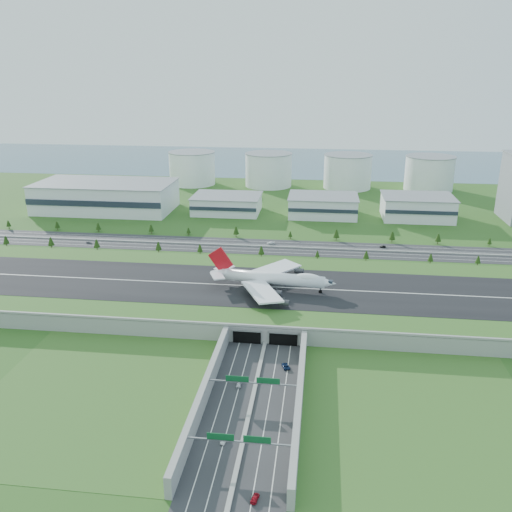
# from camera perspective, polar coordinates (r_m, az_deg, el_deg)

# --- Properties ---
(ground) EXTENTS (1200.00, 1200.00, 0.00)m
(ground) POSITION_cam_1_polar(r_m,az_deg,el_deg) (300.84, 1.98, -4.73)
(ground) COLOR #294716
(ground) RESTS_ON ground
(airfield_deck) EXTENTS (520.00, 100.00, 9.20)m
(airfield_deck) POSITION_cam_1_polar(r_m,az_deg,el_deg) (299.12, 1.99, -4.02)
(airfield_deck) COLOR gray
(airfield_deck) RESTS_ON ground
(underpass_road) EXTENTS (38.80, 120.40, 8.00)m
(underpass_road) POSITION_cam_1_polar(r_m,az_deg,el_deg) (212.22, -0.51, -14.70)
(underpass_road) COLOR #28282B
(underpass_road) RESTS_ON ground
(sign_gantry_near) EXTENTS (38.70, 0.70, 9.80)m
(sign_gantry_near) POSITION_cam_1_polar(r_m,az_deg,el_deg) (213.93, -0.36, -13.27)
(sign_gantry_near) COLOR gray
(sign_gantry_near) RESTS_ON ground
(sign_gantry_far) EXTENTS (38.70, 0.70, 9.80)m
(sign_gantry_far) POSITION_cam_1_polar(r_m,az_deg,el_deg) (185.60, -1.83, -19.01)
(sign_gantry_far) COLOR gray
(sign_gantry_far) RESTS_ON ground
(north_expressway) EXTENTS (560.00, 36.00, 0.12)m
(north_expressway) POSITION_cam_1_polar(r_m,az_deg,el_deg) (389.39, 3.24, 0.89)
(north_expressway) COLOR #28282B
(north_expressway) RESTS_ON ground
(tree_row) EXTENTS (506.51, 48.66, 8.43)m
(tree_row) POSITION_cam_1_polar(r_m,az_deg,el_deg) (387.95, 3.39, 1.54)
(tree_row) COLOR #3D2819
(tree_row) RESTS_ON ground
(hangar_west) EXTENTS (120.00, 60.00, 25.00)m
(hangar_west) POSITION_cam_1_polar(r_m,az_deg,el_deg) (510.10, -15.51, 6.06)
(hangar_west) COLOR white
(hangar_west) RESTS_ON ground
(hangar_mid_a) EXTENTS (58.00, 42.00, 15.00)m
(hangar_mid_a) POSITION_cam_1_polar(r_m,az_deg,el_deg) (485.25, -3.07, 5.48)
(hangar_mid_a) COLOR white
(hangar_mid_a) RESTS_ON ground
(hangar_mid_b) EXTENTS (58.00, 42.00, 17.00)m
(hangar_mid_b) POSITION_cam_1_polar(r_m,az_deg,el_deg) (477.78, 7.06, 5.27)
(hangar_mid_b) COLOR white
(hangar_mid_b) RESTS_ON ground
(hangar_mid_c) EXTENTS (58.00, 42.00, 19.00)m
(hangar_mid_c) POSITION_cam_1_polar(r_m,az_deg,el_deg) (484.46, 16.60, 4.92)
(hangar_mid_c) COLOR white
(hangar_mid_c) RESTS_ON ground
(fuel_tank_a) EXTENTS (50.00, 50.00, 35.00)m
(fuel_tank_a) POSITION_cam_1_polar(r_m,az_deg,el_deg) (610.51, -6.74, 9.15)
(fuel_tank_a) COLOR white
(fuel_tank_a) RESTS_ON ground
(fuel_tank_b) EXTENTS (50.00, 50.00, 35.00)m
(fuel_tank_b) POSITION_cam_1_polar(r_m,az_deg,el_deg) (596.29, 1.33, 9.04)
(fuel_tank_b) COLOR white
(fuel_tank_b) RESTS_ON ground
(fuel_tank_c) EXTENTS (50.00, 50.00, 35.00)m
(fuel_tank_c) POSITION_cam_1_polar(r_m,az_deg,el_deg) (594.01, 9.61, 8.74)
(fuel_tank_c) COLOR white
(fuel_tank_c) RESTS_ON ground
(fuel_tank_d) EXTENTS (50.00, 50.00, 35.00)m
(fuel_tank_d) POSITION_cam_1_polar(r_m,az_deg,el_deg) (603.81, 17.77, 8.27)
(fuel_tank_d) COLOR white
(fuel_tank_d) RESTS_ON ground
(bay_water) EXTENTS (1200.00, 260.00, 0.06)m
(bay_water) POSITION_cam_1_polar(r_m,az_deg,el_deg) (764.31, 5.28, 9.87)
(bay_water) COLOR #3D6075
(bay_water) RESTS_ON ground
(boeing_747) EXTENTS (70.78, 66.56, 21.91)m
(boeing_747) POSITION_cam_1_polar(r_m,az_deg,el_deg) (293.79, 1.66, -2.33)
(boeing_747) COLOR white
(boeing_747) RESTS_ON airfield_deck
(car_0) EXTENTS (2.32, 5.08, 1.69)m
(car_0) POSITION_cam_1_polar(r_m,az_deg,el_deg) (224.89, -1.84, -13.32)
(car_0) COLOR silver
(car_0) RESTS_ON ground
(car_1) EXTENTS (2.42, 4.62, 1.45)m
(car_1) POSITION_cam_1_polar(r_m,az_deg,el_deg) (196.62, -3.36, -18.78)
(car_1) COLOR silver
(car_1) RESTS_ON ground
(car_2) EXTENTS (4.48, 6.29, 1.59)m
(car_2) POSITION_cam_1_polar(r_m,az_deg,el_deg) (237.19, 3.14, -11.48)
(car_2) COLOR #0D1F44
(car_2) RESTS_ON ground
(car_3) EXTENTS (2.68, 4.99, 1.38)m
(car_3) POSITION_cam_1_polar(r_m,az_deg,el_deg) (176.18, -0.11, -24.12)
(car_3) COLOR maroon
(car_3) RESTS_ON ground
(car_4) EXTENTS (4.28, 1.98, 1.42)m
(car_4) POSITION_cam_1_polar(r_m,az_deg,el_deg) (416.09, -17.16, 1.36)
(car_4) COLOR slate
(car_4) RESTS_ON ground
(car_5) EXTENTS (4.64, 2.49, 1.45)m
(car_5) POSITION_cam_1_polar(r_m,az_deg,el_deg) (398.92, 13.20, 0.97)
(car_5) COLOR black
(car_5) RESTS_ON ground
(car_7) EXTENTS (6.27, 4.24, 1.69)m
(car_7) POSITION_cam_1_polar(r_m,az_deg,el_deg) (396.47, 1.55, 1.39)
(car_7) COLOR white
(car_7) RESTS_ON ground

